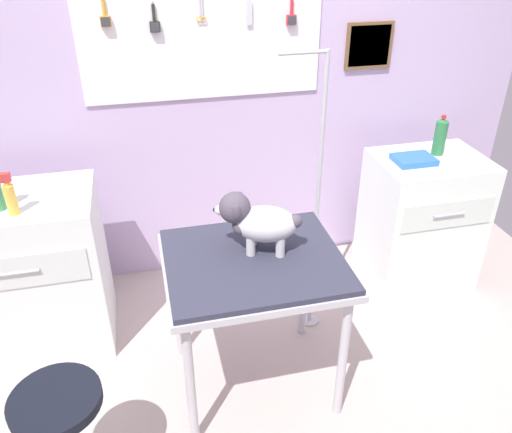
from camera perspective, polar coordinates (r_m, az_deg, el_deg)
ground at (r=2.92m, az=2.31°, el=-19.02°), size 4.40×4.00×0.04m
rear_wall_panel at (r=3.31m, az=-3.30°, el=12.21°), size 4.00×0.11×2.30m
grooming_table at (r=2.46m, az=-0.22°, el=-6.23°), size 0.85×0.72×0.81m
grooming_arm at (r=2.85m, az=6.56°, el=0.27°), size 0.29×0.11×1.66m
dog at (r=2.39m, az=0.06°, el=-0.48°), size 0.40×0.27×0.30m
counter_left at (r=3.16m, az=-23.61°, el=-5.71°), size 0.80×0.58×0.93m
cabinet_right at (r=3.57m, az=17.75°, el=-0.46°), size 0.68×0.54×0.89m
stool at (r=2.29m, az=-20.87°, el=-19.92°), size 0.35×0.35×0.62m
detangler_spray at (r=2.74m, az=-25.52°, el=1.97°), size 0.05×0.05×0.22m
soda_bottle at (r=3.41m, az=19.68°, el=8.33°), size 0.07×0.07×0.25m
supply_tray at (r=3.28m, az=17.05°, el=6.04°), size 0.24×0.18×0.04m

